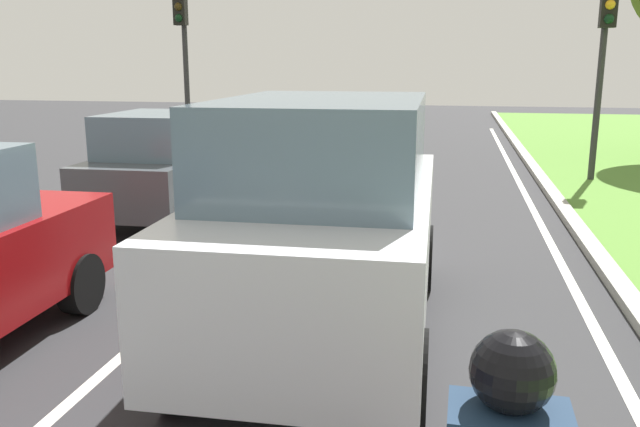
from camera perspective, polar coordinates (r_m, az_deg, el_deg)
ground_plane at (r=11.44m, az=0.42°, el=-0.04°), size 60.00×60.00×0.00m
lane_line_center at (r=11.59m, az=-2.98°, el=0.13°), size 0.12×32.00×0.01m
lane_line_right_edge at (r=11.33m, az=18.58°, el=-0.84°), size 0.12×32.00×0.01m
curb_right at (r=11.40m, az=21.10°, el=-0.67°), size 0.24×48.00×0.12m
car_suv_ahead at (r=6.05m, az=0.47°, el=-0.55°), size 2.06×4.54×2.28m
car_hatchback_far at (r=11.32m, az=-13.34°, el=4.02°), size 1.80×3.74×1.78m
traffic_light_near_right at (r=15.38m, az=23.47°, el=13.48°), size 0.32×0.50×4.37m
traffic_light_overhead_left at (r=18.04m, az=-11.81°, el=14.61°), size 0.32×0.50×4.76m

